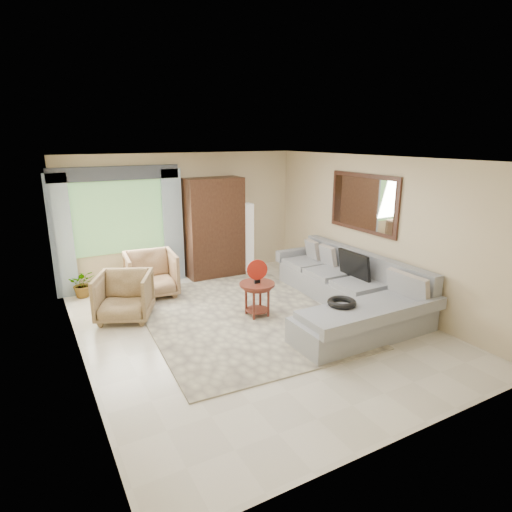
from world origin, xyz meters
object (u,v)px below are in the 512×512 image
potted_plant (83,283)px  armoire (214,228)px  coffee_table (257,299)px  armchair_right (151,274)px  floor_lamp (247,237)px  armchair_left (124,296)px  sectional_sofa (349,294)px  tv_screen (354,265)px

potted_plant → armoire: (2.69, 0.00, 0.79)m
coffee_table → armchair_right: 2.22m
armchair_right → floor_lamp: 2.45m
armchair_right → floor_lamp: floor_lamp is taller
armchair_left → floor_lamp: bearing=51.1°
sectional_sofa → floor_lamp: (-0.43, 2.96, 0.47)m
coffee_table → armchair_left: bearing=153.8°
tv_screen → floor_lamp: size_ratio=0.49×
coffee_table → armchair_right: armchair_right is taller
armoire → tv_screen: bearing=-60.9°
sectional_sofa → coffee_table: sectional_sofa is taller
sectional_sofa → potted_plant: size_ratio=6.61×
tv_screen → coffee_table: 1.86m
armchair_left → armoire: (2.23, 1.41, 0.66)m
armchair_left → potted_plant: bearing=133.3°
coffee_table → floor_lamp: size_ratio=0.39×
sectional_sofa → coffee_table: (-1.51, 0.52, 0.02)m
potted_plant → armoire: armoire is taller
armoire → armchair_left: bearing=-147.7°
floor_lamp → coffee_table: bearing=-113.9°
armchair_right → armoire: (1.55, 0.56, 0.63)m
sectional_sofa → armchair_left: 3.77m
tv_screen → coffee_table: tv_screen is taller
armoire → floor_lamp: armoire is taller
sectional_sofa → floor_lamp: size_ratio=2.31×
potted_plant → floor_lamp: size_ratio=0.35×
tv_screen → floor_lamp: floor_lamp is taller
armchair_left → armoire: bearing=57.5°
armchair_left → armchair_right: armchair_right is taller
sectional_sofa → armchair_left: sectional_sofa is taller
sectional_sofa → armchair_right: sectional_sofa is taller
sectional_sofa → tv_screen: (0.27, 0.20, 0.44)m
tv_screen → coffee_table: size_ratio=1.26×
armchair_right → tv_screen: bearing=-29.5°
potted_plant → armchair_right: bearing=-25.8°
tv_screen → armoire: size_ratio=0.35×
tv_screen → potted_plant: tv_screen is taller
potted_plant → armchair_left: bearing=-71.9°
coffee_table → armchair_left: size_ratio=0.68×
sectional_sofa → armchair_left: size_ratio=4.02×
armchair_left → armoire: 2.72m
sectional_sofa → tv_screen: tv_screen is taller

